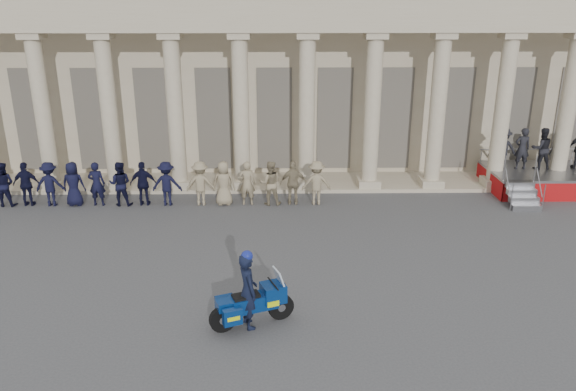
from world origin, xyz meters
The scene contains 6 objects.
ground centered at (0.00, 0.00, 0.00)m, with size 90.00×90.00×0.00m, color #3F3F42.
building centered at (0.00, 14.74, 4.52)m, with size 40.00×12.50×9.00m.
officer_rank centered at (-6.49, 6.27, 0.86)m, with size 17.27×0.65×1.71m.
reviewing_stand centered at (10.79, 7.91, 1.39)m, with size 4.26×4.02×2.56m.
motorcycle centered at (-0.44, -2.16, 0.59)m, with size 2.04×1.23×1.37m.
rider centered at (-0.55, -2.21, 0.99)m, with size 0.68×0.82×2.00m.
Camera 1 is at (0.24, -14.03, 7.54)m, focal length 35.00 mm.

